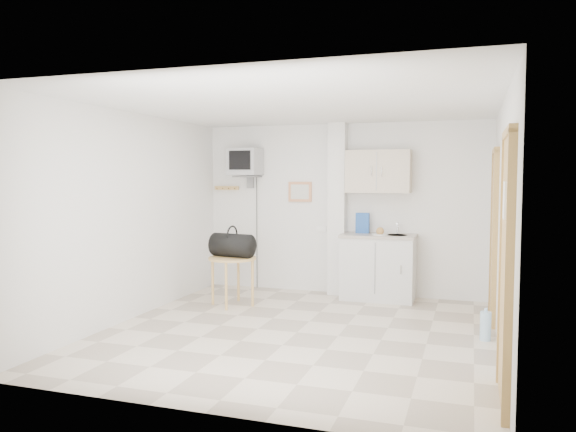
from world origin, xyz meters
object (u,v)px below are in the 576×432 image
(round_table, at_px, (232,263))
(duffel_bag, at_px, (232,245))
(crt_television, at_px, (245,163))
(water_bottle, at_px, (485,326))

(round_table, distance_m, duffel_bag, 0.25)
(crt_television, relative_size, duffel_bag, 3.49)
(round_table, xyz_separation_m, water_bottle, (3.19, -0.65, -0.41))
(crt_television, xyz_separation_m, water_bottle, (3.43, -1.69, -1.78))
(water_bottle, bearing_deg, crt_television, 153.81)
(crt_television, height_order, round_table, crt_television)
(round_table, height_order, water_bottle, round_table)
(crt_television, distance_m, round_table, 1.73)
(round_table, relative_size, duffel_bag, 1.06)
(crt_television, relative_size, water_bottle, 6.26)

